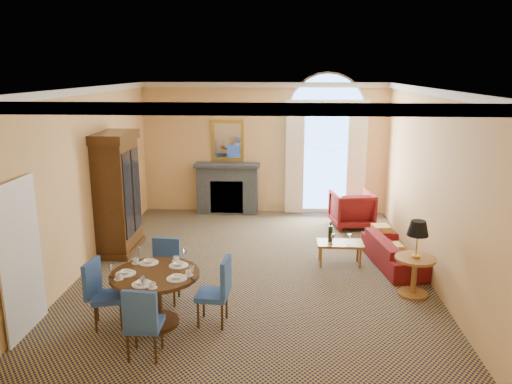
# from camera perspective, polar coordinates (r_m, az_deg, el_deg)

# --- Properties ---
(ground) EXTENTS (7.50, 7.50, 0.00)m
(ground) POSITION_cam_1_polar(r_m,az_deg,el_deg) (9.13, -0.20, -8.71)
(ground) COLOR #13153D
(ground) RESTS_ON ground
(room_envelope) EXTENTS (6.04, 7.52, 3.45)m
(room_envelope) POSITION_cam_1_polar(r_m,az_deg,el_deg) (9.15, -0.09, 7.63)
(room_envelope) COLOR #E0B06B
(room_envelope) RESTS_ON ground
(armoire) EXTENTS (0.68, 1.20, 2.35)m
(armoire) POSITION_cam_1_polar(r_m,az_deg,el_deg) (10.02, -15.62, -0.33)
(armoire) COLOR #321C0B
(armoire) RESTS_ON ground
(dining_table) EXTENTS (1.23, 1.23, 0.98)m
(dining_table) POSITION_cam_1_polar(r_m,az_deg,el_deg) (7.17, -11.43, -10.49)
(dining_table) COLOR #321C0B
(dining_table) RESTS_ON ground
(dining_chair_north) EXTENTS (0.45, 0.46, 0.97)m
(dining_chair_north) POSITION_cam_1_polar(r_m,az_deg,el_deg) (7.91, -10.27, -8.29)
(dining_chair_north) COLOR navy
(dining_chair_north) RESTS_ON ground
(dining_chair_south) EXTENTS (0.45, 0.46, 0.97)m
(dining_chair_south) POSITION_cam_1_polar(r_m,az_deg,el_deg) (6.40, -12.86, -14.01)
(dining_chair_south) COLOR navy
(dining_chair_south) RESTS_ON ground
(dining_chair_east) EXTENTS (0.48, 0.47, 0.97)m
(dining_chair_east) POSITION_cam_1_polar(r_m,az_deg,el_deg) (7.09, -4.26, -10.77)
(dining_chair_east) COLOR navy
(dining_chair_east) RESTS_ON ground
(dining_chair_west) EXTENTS (0.54, 0.54, 0.97)m
(dining_chair_west) POSITION_cam_1_polar(r_m,az_deg,el_deg) (7.33, -17.36, -10.56)
(dining_chair_west) COLOR navy
(dining_chair_west) RESTS_ON ground
(sofa) EXTENTS (0.98, 1.88, 0.52)m
(sofa) POSITION_cam_1_polar(r_m,az_deg,el_deg) (9.51, 15.55, -6.59)
(sofa) COLOR maroon
(sofa) RESTS_ON ground
(armchair) EXTENTS (1.02, 1.04, 0.83)m
(armchair) POSITION_cam_1_polar(r_m,az_deg,el_deg) (11.53, 10.89, -1.93)
(armchair) COLOR maroon
(armchair) RESTS_ON ground
(coffee_table) EXTENTS (0.84, 0.47, 0.81)m
(coffee_table) POSITION_cam_1_polar(r_m,az_deg,el_deg) (9.29, 9.48, -5.79)
(coffee_table) COLOR #94612C
(coffee_table) RESTS_ON ground
(side_table) EXTENTS (0.63, 0.63, 1.21)m
(side_table) POSITION_cam_1_polar(r_m,az_deg,el_deg) (8.23, 17.84, -6.36)
(side_table) COLOR #94612C
(side_table) RESTS_ON ground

